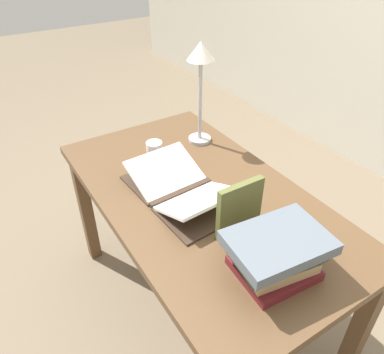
% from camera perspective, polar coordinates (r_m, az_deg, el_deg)
% --- Properties ---
extents(ground_plane, '(12.00, 12.00, 0.00)m').
position_cam_1_polar(ground_plane, '(2.03, 1.06, -18.97)').
color(ground_plane, '#70604C').
extents(reading_desk, '(1.35, 0.74, 0.72)m').
position_cam_1_polar(reading_desk, '(1.56, 1.31, -5.43)').
color(reading_desk, brown).
rests_on(reading_desk, ground_plane).
extents(open_book, '(0.51, 0.32, 0.10)m').
position_cam_1_polar(open_book, '(1.48, -1.66, -1.83)').
color(open_book, '#38281E').
rests_on(open_book, reading_desk).
extents(book_stack_tall, '(0.24, 0.32, 0.15)m').
position_cam_1_polar(book_stack_tall, '(1.18, 12.71, -11.33)').
color(book_stack_tall, maroon).
rests_on(book_stack_tall, reading_desk).
extents(book_standing_upright, '(0.03, 0.18, 0.21)m').
position_cam_1_polar(book_standing_upright, '(1.28, 7.24, -4.82)').
color(book_standing_upright, brown).
rests_on(book_standing_upright, reading_desk).
extents(reading_lamp, '(0.12, 0.12, 0.48)m').
position_cam_1_polar(reading_lamp, '(1.71, 1.32, 16.31)').
color(reading_lamp, '#ADADB2').
rests_on(reading_lamp, reading_desk).
extents(coffee_mug, '(0.10, 0.07, 0.09)m').
position_cam_1_polar(coffee_mug, '(1.69, -5.66, 3.87)').
color(coffee_mug, white).
rests_on(coffee_mug, reading_desk).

